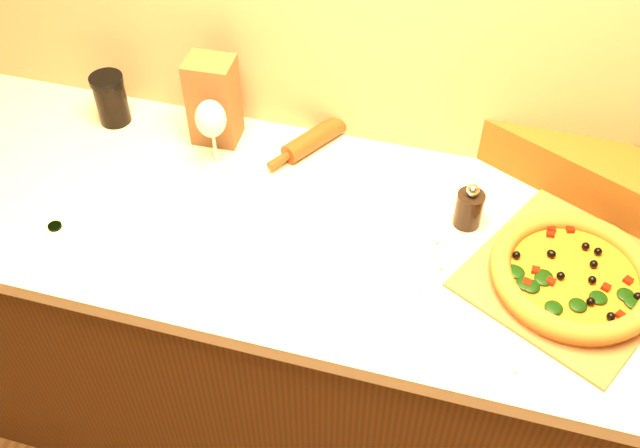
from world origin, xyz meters
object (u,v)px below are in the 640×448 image
Objects in this scene: pepper_grinder at (469,208)px; pizza at (574,275)px; dark_jar at (111,99)px; rolling_pin at (324,132)px; pizza_peel at (575,271)px; wine_glass at (211,121)px.

pizza is at bearing -27.02° from pepper_grinder.
pizza is 1.19m from dark_jar.
pizza is at bearing -26.85° from rolling_pin.
pizza is (-0.01, -0.03, 0.03)m from pizza_peel.
pizza_peel is 4.32× the size of dark_jar.
rolling_pin reaches higher than pizza_peel.
rolling_pin is at bearing 153.25° from pepper_grinder.
pizza reaches higher than rolling_pin.
wine_glass is 1.34× the size of dark_jar.
dark_jar is (-0.31, 0.08, -0.06)m from wine_glass.
dark_jar is at bearing -162.66° from pizza_peel.
wine_glass is at bearing -146.92° from rolling_pin.
rolling_pin is at bearing 33.08° from wine_glass.
wine_glass is (-0.85, 0.16, 0.10)m from pizza.
pepper_grinder reaches higher than pizza_peel.
pizza_peel is at bearing -8.39° from wine_glass.
wine_glass is at bearing 169.27° from pizza.
wine_glass is 0.33m from dark_jar.
pizza_peel is 3.22× the size of wine_glass.
pepper_grinder is at bearing -3.92° from wine_glass.
pizza_peel is 0.04m from pizza.
pizza is 2.54× the size of dark_jar.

